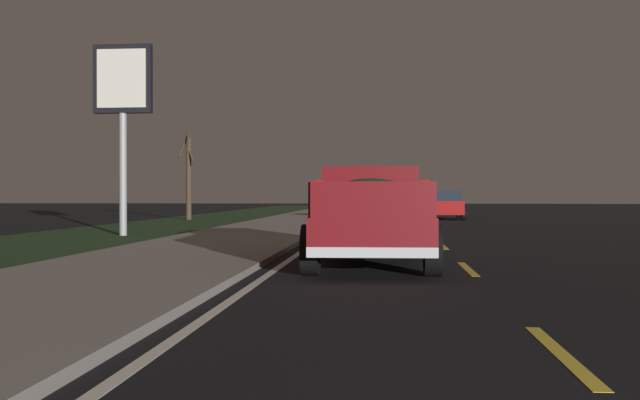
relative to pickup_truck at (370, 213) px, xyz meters
The scene contains 9 objects.
ground 15.44m from the pickup_truck, ahead, with size 144.00×144.00×0.00m, color black.
sidewalk_shoulder 15.84m from the pickup_truck, 14.46° to the left, with size 108.00×4.00×0.12m, color gray.
grass_verge 17.76m from the pickup_truck, 30.30° to the left, with size 108.00×6.00×0.01m, color #1E3819.
lane_markings 17.18m from the pickup_truck, ahead, with size 108.00×3.54×0.01m.
pickup_truck is the anchor object (origin of this frame).
sedan_red 25.47m from the pickup_truck, ahead, with size 4.43×2.08×1.54m.
sedan_silver 23.16m from the pickup_truck, ahead, with size 4.44×2.09×1.54m.
gas_price_sign 12.57m from the pickup_truck, 42.27° to the left, with size 0.27×1.90×6.13m.
bare_tree_far 25.17m from the pickup_truck, 23.09° to the left, with size 1.43×0.70×4.69m.
Camera 1 is at (-2.13, 1.47, 1.34)m, focal length 40.97 mm.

